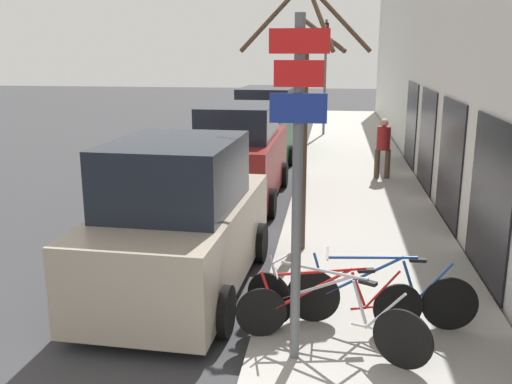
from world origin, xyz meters
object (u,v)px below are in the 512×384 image
at_px(parked_car_0, 180,224).
at_px(pedestrian_near, 383,144).
at_px(parked_car_2, 268,125).
at_px(signpost, 297,178).
at_px(bicycle_2, 380,296).
at_px(parked_car_1, 240,157).
at_px(traffic_light, 325,62).
at_px(street_tree, 304,128).
at_px(bicycle_0, 331,313).
at_px(bicycle_1, 330,305).

relative_size(parked_car_0, pedestrian_near, 2.73).
relative_size(parked_car_0, parked_car_2, 0.90).
distance_m(signpost, bicycle_2, 2.16).
relative_size(signpost, parked_car_2, 0.77).
distance_m(parked_car_1, traffic_light, 10.47).
xyz_separation_m(street_tree, traffic_light, (0.11, 13.88, 0.77)).
height_order(bicycle_2, parked_car_0, parked_car_0).
bearing_deg(bicycle_2, pedestrian_near, -4.74).
height_order(parked_car_0, traffic_light, traffic_light).
bearing_deg(parked_car_1, traffic_light, 80.47).
distance_m(bicycle_0, parked_car_2, 12.97).
bearing_deg(bicycle_0, bicycle_2, -18.84).
bearing_deg(bicycle_1, street_tree, -2.28).
distance_m(parked_car_0, parked_car_1, 5.35).
relative_size(bicycle_2, parked_car_2, 0.49).
distance_m(signpost, pedestrian_near, 9.75).
height_order(bicycle_2, street_tree, street_tree).
xyz_separation_m(parked_car_2, street_tree, (1.67, -9.55, 1.22)).
bearing_deg(bicycle_1, parked_car_1, 5.93).
bearing_deg(parked_car_1, bicycle_2, -65.90).
height_order(bicycle_0, parked_car_2, parked_car_2).
relative_size(bicycle_0, parked_car_2, 0.44).
xyz_separation_m(bicycle_1, pedestrian_near, (1.31, 8.92, 0.56)).
bearing_deg(pedestrian_near, traffic_light, -78.75).
height_order(parked_car_1, parked_car_2, parked_car_2).
bearing_deg(traffic_light, bicycle_2, -86.49).
distance_m(parked_car_0, parked_car_2, 11.15).
xyz_separation_m(bicycle_0, street_tree, (-0.53, 3.23, 1.72)).
bearing_deg(bicycle_2, traffic_light, 3.40).
bearing_deg(bicycle_0, signpost, 159.71).
relative_size(parked_car_1, street_tree, 1.03).
height_order(parked_car_0, pedestrian_near, parked_car_0).
height_order(bicycle_0, pedestrian_near, pedestrian_near).
relative_size(bicycle_1, parked_car_0, 0.51).
xyz_separation_m(parked_car_0, street_tree, (1.71, 1.60, 1.23)).
height_order(signpost, street_tree, street_tree).
xyz_separation_m(parked_car_1, parked_car_2, (0.00, 5.80, -0.01)).
distance_m(pedestrian_near, street_tree, 6.34).
xyz_separation_m(bicycle_2, parked_car_0, (-2.84, 1.07, 0.49)).
bearing_deg(street_tree, signpost, -88.02).
height_order(bicycle_1, parked_car_0, parked_car_0).
bearing_deg(pedestrian_near, parked_car_0, 63.95).
relative_size(street_tree, traffic_light, 0.99).
bearing_deg(parked_car_1, signpost, -75.72).
xyz_separation_m(bicycle_0, parked_car_0, (-2.24, 1.63, 0.49)).
height_order(bicycle_0, street_tree, street_tree).
height_order(bicycle_1, bicycle_2, bicycle_2).
xyz_separation_m(pedestrian_near, traffic_light, (-1.71, 7.92, 1.96)).
bearing_deg(parked_car_2, signpost, -79.30).
distance_m(parked_car_2, street_tree, 9.77).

